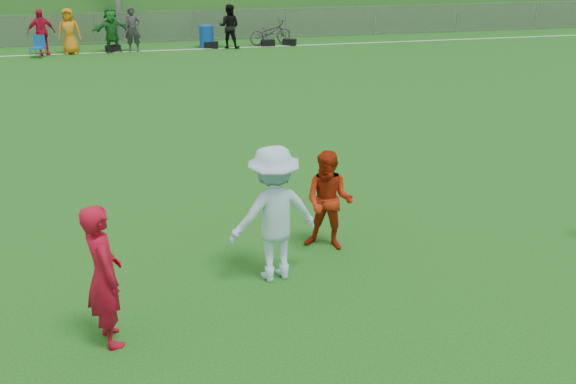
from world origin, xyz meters
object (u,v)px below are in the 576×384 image
object	(u,v)px
player_red_center	(329,201)
recycling_bin	(207,37)
player_blue	(274,214)
bicycle	(270,32)
player_red_left	(104,276)

from	to	relation	value
player_red_center	recycling_bin	world-z (taller)	player_red_center
player_red_center	player_blue	size ratio (longest dim) A/B	0.80
player_red_center	recycling_bin	bearing A→B (deg)	118.47
player_red_center	bicycle	size ratio (longest dim) A/B	0.81
player_red_center	bicycle	bearing A→B (deg)	110.15
player_red_left	player_red_center	size ratio (longest dim) A/B	1.14
bicycle	player_blue	bearing A→B (deg)	151.58
player_blue	bicycle	size ratio (longest dim) A/B	1.01
player_red_left	player_red_center	xyz separation A→B (m)	(3.11, 1.74, -0.10)
player_red_left	player_blue	world-z (taller)	player_blue
recycling_bin	bicycle	size ratio (longest dim) A/B	0.46
recycling_bin	bicycle	xyz separation A→B (m)	(2.62, 0.17, 0.06)
player_red_center	player_blue	xyz separation A→B (m)	(-0.95, -0.68, 0.19)
player_red_left	bicycle	distance (m)	20.49
bicycle	player_red_center	bearing A→B (deg)	154.15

